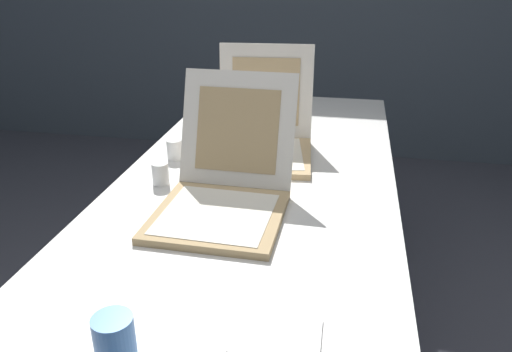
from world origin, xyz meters
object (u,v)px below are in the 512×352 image
(pizza_box_middle, at_px, (262,140))
(cup_white_mid, at_px, (174,150))
(cup_printed_front, at_px, (115,340))
(napkin_pile, at_px, (280,340))
(cup_white_far, at_px, (218,125))
(cup_white_near_center, at_px, (160,174))
(table, at_px, (259,186))
(pizza_box_front, at_px, (223,194))

(pizza_box_middle, height_order, cup_white_mid, pizza_box_middle)
(cup_printed_front, bearing_deg, napkin_pile, 20.43)
(napkin_pile, bearing_deg, cup_white_far, 110.31)
(cup_white_far, relative_size, napkin_pile, 0.41)
(cup_white_near_center, relative_size, napkin_pile, 0.41)
(table, xyz_separation_m, cup_printed_front, (-0.10, -0.90, 0.10))
(cup_white_mid, bearing_deg, pizza_box_front, -52.41)
(table, bearing_deg, cup_white_mid, 167.92)
(cup_white_mid, distance_m, napkin_pile, 1.01)
(cup_white_far, relative_size, cup_white_mid, 1.00)
(table, distance_m, cup_white_near_center, 0.34)
(cup_white_far, xyz_separation_m, cup_white_mid, (-0.09, -0.30, 0.00))
(cup_white_mid, xyz_separation_m, napkin_pile, (0.52, -0.86, -0.03))
(cup_white_far, bearing_deg, pizza_box_middle, -40.94)
(cup_printed_front, bearing_deg, cup_white_mid, 103.17)
(cup_white_near_center, height_order, cup_white_mid, same)
(cup_white_far, xyz_separation_m, cup_printed_front, (0.14, -1.27, 0.01))
(pizza_box_front, relative_size, cup_white_mid, 6.72)
(pizza_box_middle, distance_m, cup_printed_front, 1.08)
(cup_white_near_center, bearing_deg, pizza_box_front, -29.86)
(pizza_box_middle, relative_size, cup_printed_front, 4.37)
(cup_white_mid, bearing_deg, cup_printed_front, -76.83)
(pizza_box_front, relative_size, pizza_box_middle, 1.15)
(cup_white_near_center, xyz_separation_m, cup_printed_front, (0.20, -0.76, 0.01))
(table, bearing_deg, cup_white_far, 123.05)
(cup_white_mid, bearing_deg, pizza_box_middle, 19.41)
(napkin_pile, bearing_deg, pizza_box_middle, 102.19)
(pizza_box_front, bearing_deg, cup_white_far, 106.97)
(pizza_box_middle, distance_m, cup_white_mid, 0.33)
(pizza_box_middle, height_order, napkin_pile, pizza_box_middle)
(table, xyz_separation_m, napkin_pile, (0.19, -0.79, 0.05))
(table, bearing_deg, pizza_box_middle, 96.41)
(table, distance_m, cup_white_mid, 0.35)
(cup_white_near_center, distance_m, cup_printed_front, 0.78)
(pizza_box_front, xyz_separation_m, cup_printed_front, (-0.05, -0.61, -0.00))
(pizza_box_middle, xyz_separation_m, cup_white_mid, (-0.31, -0.11, -0.02))
(pizza_box_front, bearing_deg, napkin_pile, -63.38)
(table, relative_size, cup_white_far, 27.96)
(pizza_box_middle, bearing_deg, cup_white_mid, -165.84)
(table, bearing_deg, pizza_box_front, -100.44)
(pizza_box_middle, relative_size, napkin_pile, 2.42)
(pizza_box_middle, relative_size, cup_white_far, 5.82)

